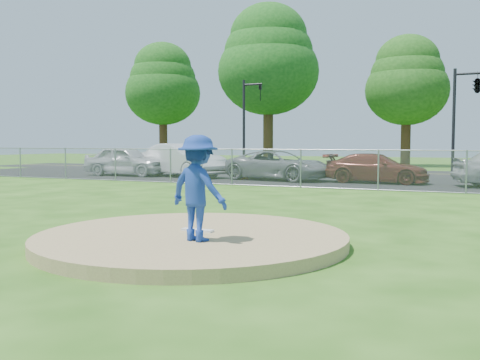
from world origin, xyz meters
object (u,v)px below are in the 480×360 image
object	(u,v)px
parked_car_white	(183,160)
traffic_signal_center	(475,87)
tree_left	(268,59)
parked_car_gray	(278,165)
tree_center	(407,80)
traffic_cone	(244,171)
parked_car_darkred	(376,168)
parked_car_silver	(127,161)
pitcher	(198,188)
tree_far_left	(163,84)
traffic_signal_left	(247,117)

from	to	relation	value
parked_car_white	traffic_signal_center	bearing A→B (deg)	-43.85
tree_left	traffic_signal_center	size ratio (longest dim) A/B	2.24
parked_car_gray	tree_center	bearing A→B (deg)	0.71
traffic_signal_center	traffic_cone	size ratio (longest dim) A/B	6.96
tree_center	parked_car_darkred	world-z (taller)	tree_center
traffic_cone	parked_car_white	distance (m)	3.66
traffic_signal_center	parked_car_silver	world-z (taller)	traffic_signal_center
tree_left	pitcher	size ratio (longest dim) A/B	7.39
tree_far_left	parked_car_white	xyz separation A→B (m)	(12.34, -17.21, -6.19)
traffic_signal_center	parked_car_white	distance (m)	15.44
pitcher	parked_car_gray	distance (m)	16.84
pitcher	tree_center	bearing A→B (deg)	-73.77
parked_car_white	pitcher	bearing A→B (deg)	-126.63
traffic_signal_left	parked_car_white	xyz separation A→B (m)	(-0.90, -6.21, -2.49)
tree_left	traffic_signal_center	xyz separation A→B (m)	(14.97, -9.00, -3.63)
traffic_signal_left	pitcher	world-z (taller)	traffic_signal_left
traffic_signal_center	parked_car_silver	size ratio (longest dim) A/B	1.21
traffic_signal_left	parked_car_silver	world-z (taller)	traffic_signal_left
traffic_signal_center	parked_car_gray	bearing A→B (deg)	-142.09
pitcher	tree_left	bearing A→B (deg)	-56.24
traffic_cone	tree_far_left	bearing A→B (deg)	132.35
parked_car_darkred	parked_car_white	bearing A→B (deg)	90.60
pitcher	parked_car_silver	size ratio (longest dim) A/B	0.37
traffic_cone	tree_center	bearing A→B (deg)	74.77
parked_car_silver	parked_car_white	size ratio (longest dim) A/B	0.89
tree_far_left	parked_car_white	distance (m)	22.06
tree_center	traffic_cone	size ratio (longest dim) A/B	12.24
traffic_cone	parked_car_silver	xyz separation A→B (m)	(-6.85, -0.11, 0.39)
traffic_signal_left	parked_car_silver	distance (m)	8.21
traffic_signal_center	parked_car_darkred	distance (m)	8.34
traffic_signal_center	traffic_cone	xyz separation A→B (m)	(-10.01, -6.51, -4.20)
traffic_cone	parked_car_darkred	size ratio (longest dim) A/B	0.18
tree_left	parked_car_darkred	distance (m)	20.47
parked_car_white	parked_car_darkred	xyz separation A→B (m)	(9.91, -0.11, -0.21)
tree_left	traffic_signal_center	world-z (taller)	tree_left
tree_left	pitcher	bearing A→B (deg)	-70.06
traffic_signal_left	parked_car_white	world-z (taller)	traffic_signal_left
tree_center	traffic_signal_center	xyz separation A→B (m)	(4.97, -12.00, -1.86)
tree_left	traffic_cone	distance (m)	18.07
traffic_signal_center	parked_car_silver	bearing A→B (deg)	-158.57
traffic_signal_left	pitcher	bearing A→B (deg)	-67.78
parked_car_gray	parked_car_darkred	distance (m)	4.53
pitcher	parked_car_silver	distance (m)	20.81
tree_center	parked_car_gray	distance (m)	19.59
tree_far_left	tree_left	size ratio (longest dim) A/B	0.86
traffic_signal_left	parked_car_gray	world-z (taller)	traffic_signal_left
tree_far_left	traffic_cone	bearing A→B (deg)	-47.65
parked_car_darkred	tree_left	bearing A→B (deg)	37.54
parked_car_silver	parked_car_darkred	bearing A→B (deg)	-91.40
traffic_signal_center	parked_car_darkred	world-z (taller)	traffic_signal_center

